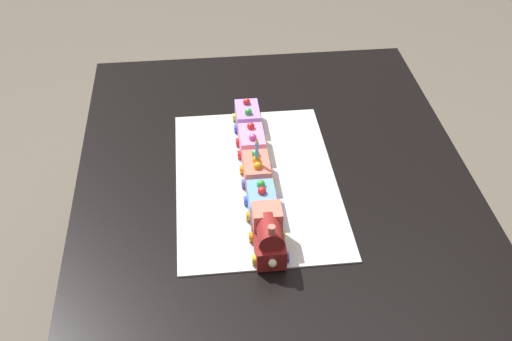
{
  "coord_description": "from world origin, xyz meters",
  "views": [
    {
      "loc": [
        -1.15,
        0.18,
        1.76
      ],
      "look_at": [
        0.06,
        0.05,
        0.77
      ],
      "focal_mm": 44.15,
      "sensor_mm": 36.0,
      "label": 1
    }
  ],
  "objects_px": {
    "dining_table": "(277,226)",
    "birthday_candle": "(257,148)",
    "cake_locomotive": "(269,235)",
    "cake_car_gondola_bubblegum": "(252,142)",
    "cake_car_caboose_lavender": "(248,117)",
    "cake_car_hopper_sky_blue": "(262,201)",
    "cake_car_flatbed_coral": "(257,170)"
  },
  "relations": [
    {
      "from": "dining_table",
      "to": "birthday_candle",
      "type": "relative_size",
      "value": 23.91
    },
    {
      "from": "birthday_candle",
      "to": "cake_locomotive",
      "type": "bearing_deg",
      "value": 180.0
    },
    {
      "from": "cake_car_gondola_bubblegum",
      "to": "cake_car_caboose_lavender",
      "type": "distance_m",
      "value": 0.12
    },
    {
      "from": "cake_car_hopper_sky_blue",
      "to": "cake_car_flatbed_coral",
      "type": "bearing_deg",
      "value": 0.0
    },
    {
      "from": "cake_locomotive",
      "to": "cake_car_gondola_bubblegum",
      "type": "bearing_deg",
      "value": 0.0
    },
    {
      "from": "birthday_candle",
      "to": "cake_car_gondola_bubblegum",
      "type": "bearing_deg",
      "value": 0.0
    },
    {
      "from": "cake_car_gondola_bubblegum",
      "to": "cake_car_caboose_lavender",
      "type": "xyz_separation_m",
      "value": [
        0.12,
        0.0,
        0.0
      ]
    },
    {
      "from": "cake_car_gondola_bubblegum",
      "to": "dining_table",
      "type": "bearing_deg",
      "value": -165.15
    },
    {
      "from": "cake_locomotive",
      "to": "cake_car_gondola_bubblegum",
      "type": "distance_m",
      "value": 0.37
    },
    {
      "from": "cake_car_flatbed_coral",
      "to": "birthday_candle",
      "type": "relative_size",
      "value": 1.71
    },
    {
      "from": "cake_car_flatbed_coral",
      "to": "cake_car_caboose_lavender",
      "type": "distance_m",
      "value": 0.24
    },
    {
      "from": "cake_locomotive",
      "to": "birthday_candle",
      "type": "bearing_deg",
      "value": -0.0
    },
    {
      "from": "cake_car_hopper_sky_blue",
      "to": "cake_car_gondola_bubblegum",
      "type": "distance_m",
      "value": 0.24
    },
    {
      "from": "dining_table",
      "to": "cake_locomotive",
      "type": "xyz_separation_m",
      "value": [
        -0.19,
        0.05,
        0.16
      ]
    },
    {
      "from": "cake_car_gondola_bubblegum",
      "to": "cake_car_hopper_sky_blue",
      "type": "bearing_deg",
      "value": 180.0
    },
    {
      "from": "cake_locomotive",
      "to": "birthday_candle",
      "type": "xyz_separation_m",
      "value": [
        0.24,
        -0.0,
        0.05
      ]
    },
    {
      "from": "dining_table",
      "to": "cake_car_flatbed_coral",
      "type": "distance_m",
      "value": 0.16
    },
    {
      "from": "cake_locomotive",
      "to": "birthday_candle",
      "type": "distance_m",
      "value": 0.25
    },
    {
      "from": "dining_table",
      "to": "cake_car_flatbed_coral",
      "type": "bearing_deg",
      "value": 38.3
    },
    {
      "from": "cake_car_flatbed_coral",
      "to": "dining_table",
      "type": "bearing_deg",
      "value": -141.7
    },
    {
      "from": "cake_car_hopper_sky_blue",
      "to": "cake_car_gondola_bubblegum",
      "type": "bearing_deg",
      "value": 0.0
    },
    {
      "from": "cake_car_hopper_sky_blue",
      "to": "birthday_candle",
      "type": "bearing_deg",
      "value": -0.0
    },
    {
      "from": "cake_car_hopper_sky_blue",
      "to": "dining_table",
      "type": "bearing_deg",
      "value": -39.14
    },
    {
      "from": "dining_table",
      "to": "cake_car_flatbed_coral",
      "type": "relative_size",
      "value": 14.0
    },
    {
      "from": "cake_locomotive",
      "to": "cake_car_flatbed_coral",
      "type": "height_order",
      "value": "cake_locomotive"
    },
    {
      "from": "cake_car_caboose_lavender",
      "to": "cake_car_gondola_bubblegum",
      "type": "bearing_deg",
      "value": 180.0
    },
    {
      "from": "cake_locomotive",
      "to": "cake_car_hopper_sky_blue",
      "type": "relative_size",
      "value": 1.4
    },
    {
      "from": "cake_car_flatbed_coral",
      "to": "cake_car_caboose_lavender",
      "type": "bearing_deg",
      "value": 0.0
    },
    {
      "from": "cake_car_gondola_bubblegum",
      "to": "birthday_candle",
      "type": "height_order",
      "value": "birthday_candle"
    },
    {
      "from": "cake_car_flatbed_coral",
      "to": "cake_car_gondola_bubblegum",
      "type": "height_order",
      "value": "same"
    },
    {
      "from": "cake_car_flatbed_coral",
      "to": "cake_car_gondola_bubblegum",
      "type": "distance_m",
      "value": 0.12
    },
    {
      "from": "cake_car_flatbed_coral",
      "to": "cake_locomotive",
      "type": "bearing_deg",
      "value": 180.0
    }
  ]
}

